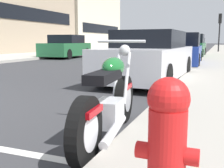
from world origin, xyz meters
TOP-DOWN VIEW (x-y plane):
  - sidewalk_far_curb at (12.00, 6.96)m, footprint 120.00×5.00m
  - parking_stall_stripe at (0.00, -3.86)m, footprint 0.12×2.20m
  - parked_motorcycle at (0.71, -4.38)m, footprint 2.08×0.62m
  - parked_car_behind_motorcycle at (5.40, -3.71)m, footprint 4.51×1.92m
  - parked_car_across_street at (10.59, -3.86)m, footprint 4.62×1.94m
  - parked_car_second_in_row at (16.83, -3.68)m, footprint 4.26×1.91m
  - parked_car_at_intersection at (21.91, -3.50)m, footprint 4.71×1.87m
  - crossing_truck at (33.42, -1.20)m, footprint 2.30×5.14m
  - car_opposite_curb at (13.75, 3.86)m, footprint 4.26×2.12m
  - fire_hydrant at (-0.58, -5.24)m, footprint 0.24×0.36m
  - traffic_signal_near_corner at (24.83, -5.45)m, footprint 0.36×0.28m
  - townhouse_mid_block at (32.58, 14.36)m, footprint 13.97×10.27m

SIDE VIEW (x-z plane):
  - parking_stall_stripe at x=0.00m, z-range 0.00..0.01m
  - sidewalk_far_curb at x=12.00m, z-range 0.00..0.14m
  - parked_motorcycle at x=0.71m, z-range -0.13..0.99m
  - fire_hydrant at x=-0.58m, z-range 0.16..0.93m
  - parked_car_behind_motorcycle at x=5.40m, z-range -0.03..1.34m
  - parked_car_at_intersection at x=21.91m, z-range -0.02..1.35m
  - parked_car_across_street at x=10.59m, z-range -0.06..1.39m
  - car_opposite_curb at x=13.75m, z-range -0.05..1.43m
  - parked_car_second_in_row at x=16.83m, z-range -0.06..1.48m
  - crossing_truck at x=33.42m, z-range 0.04..1.96m
  - traffic_signal_near_corner at x=24.83m, z-range 0.90..4.26m
  - townhouse_mid_block at x=32.58m, z-range 0.00..12.12m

